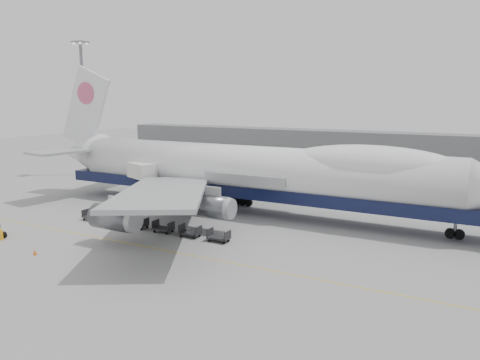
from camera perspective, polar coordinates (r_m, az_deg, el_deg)
The scene contains 13 objects.
ground at distance 52.44m, azimuth -4.89°, elevation -6.73°, with size 260.00×260.00×0.00m, color gray.
apron_line at distance 47.78m, azimuth -8.86°, elevation -8.52°, with size 60.00×0.15×0.01m, color gold.
hangar at distance 118.65m, azimuth 9.68°, elevation 4.35°, with size 110.00×8.00×7.00m, color slate.
floodlight_mast at distance 95.86m, azimuth -18.53°, elevation 9.08°, with size 2.40×2.40×25.43m.
airliner at distance 61.04m, azimuth 1.70°, elevation 1.12°, with size 67.00×55.30×19.98m.
catering_truck at distance 67.14m, azimuth -11.81°, elevation -0.16°, with size 5.28×4.46×6.05m.
traffic_cone at distance 50.17m, azimuth -23.74°, elevation -8.06°, with size 0.37×0.37×0.54m.
dolly_0 at distance 61.07m, azimuth -17.56°, elevation -4.23°, with size 2.30×1.35×1.30m.
dolly_1 at distance 58.56m, azimuth -15.05°, elevation -4.71°, with size 2.30×1.35×1.30m.
dolly_2 at distance 56.17m, azimuth -12.31°, elevation -5.23°, with size 2.30×1.35×1.30m.
dolly_3 at distance 53.93m, azimuth -9.33°, elevation -5.77°, with size 2.30×1.35×1.30m.
dolly_4 at distance 51.85m, azimuth -6.10°, elevation -6.34°, with size 2.30×1.35×1.30m.
dolly_5 at distance 49.95m, azimuth -2.60°, elevation -6.94°, with size 2.30×1.35×1.30m.
Camera 1 is at (27.58, -41.94, 15.20)m, focal length 35.00 mm.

